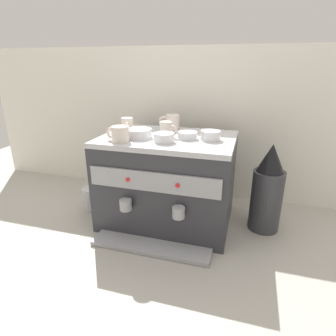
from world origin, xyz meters
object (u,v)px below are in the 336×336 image
at_px(coffee_grinder, 267,191).
at_px(ceramic_cup_2, 120,134).
at_px(ceramic_bowl_2, 188,135).
at_px(ceramic_bowl_3, 164,138).
at_px(ceramic_bowl_0, 139,133).
at_px(milk_pitcher, 91,199).
at_px(ceramic_cup_0, 127,126).
at_px(espresso_machine, 168,180).
at_px(ceramic_cup_3, 166,129).
at_px(ceramic_bowl_1, 210,136).
at_px(ceramic_cup_1, 172,122).

bearing_deg(coffee_grinder, ceramic_cup_2, -162.97).
distance_m(ceramic_bowl_2, ceramic_bowl_3, 0.13).
relative_size(ceramic_bowl_0, milk_pitcher, 0.95).
relative_size(ceramic_cup_0, ceramic_bowl_3, 1.04).
xyz_separation_m(espresso_machine, ceramic_bowl_2, (0.10, -0.01, 0.25)).
bearing_deg(ceramic_bowl_0, coffee_grinder, 10.01).
bearing_deg(ceramic_cup_3, ceramic_bowl_1, -1.49).
height_order(ceramic_cup_0, ceramic_bowl_3, ceramic_cup_0).
xyz_separation_m(ceramic_cup_0, ceramic_bowl_0, (0.09, -0.07, -0.02)).
relative_size(ceramic_cup_2, milk_pitcher, 0.91).
distance_m(espresso_machine, ceramic_bowl_2, 0.27).
bearing_deg(ceramic_cup_1, ceramic_bowl_3, -81.56).
bearing_deg(espresso_machine, ceramic_bowl_2, -6.67).
relative_size(ceramic_cup_0, ceramic_cup_2, 0.81).
bearing_deg(ceramic_cup_0, ceramic_bowl_2, -4.82).
relative_size(ceramic_bowl_0, ceramic_bowl_3, 1.34).
xyz_separation_m(ceramic_bowl_2, ceramic_bowl_3, (-0.09, -0.09, 0.00)).
height_order(ceramic_cup_3, ceramic_bowl_3, ceramic_cup_3).
relative_size(espresso_machine, ceramic_cup_1, 5.52).
bearing_deg(ceramic_bowl_1, ceramic_cup_0, 177.19).
bearing_deg(milk_pitcher, ceramic_bowl_1, 0.78).
bearing_deg(ceramic_cup_0, ceramic_bowl_1, -2.81).
distance_m(ceramic_bowl_0, ceramic_bowl_3, 0.15).
distance_m(ceramic_bowl_0, ceramic_bowl_2, 0.24).
bearing_deg(ceramic_bowl_1, ceramic_cup_2, -159.32).
bearing_deg(ceramic_bowl_3, milk_pitcher, 169.57).
bearing_deg(ceramic_cup_1, ceramic_cup_0, -142.17).
xyz_separation_m(ceramic_cup_1, ceramic_bowl_3, (0.04, -0.27, -0.02)).
distance_m(ceramic_cup_1, milk_pitcher, 0.64).
distance_m(ceramic_bowl_0, milk_pitcher, 0.54).
xyz_separation_m(espresso_machine, coffee_grinder, (0.50, 0.05, -0.02)).
distance_m(ceramic_cup_3, ceramic_bowl_1, 0.22).
relative_size(ceramic_cup_0, ceramic_bowl_1, 1.05).
relative_size(ceramic_cup_1, coffee_grinder, 0.26).
xyz_separation_m(ceramic_cup_0, ceramic_bowl_2, (0.32, -0.03, -0.02)).
bearing_deg(coffee_grinder, ceramic_cup_1, 167.95).
xyz_separation_m(ceramic_cup_3, ceramic_bowl_1, (0.22, -0.01, -0.02)).
bearing_deg(ceramic_bowl_0, ceramic_cup_2, -119.08).
bearing_deg(ceramic_cup_2, ceramic_cup_3, 41.22).
distance_m(ceramic_cup_1, coffee_grinder, 0.61).
height_order(ceramic_cup_3, coffee_grinder, ceramic_cup_3).
relative_size(ceramic_cup_0, milk_pitcher, 0.74).
bearing_deg(ceramic_cup_0, ceramic_bowl_3, -26.59).
relative_size(coffee_grinder, milk_pitcher, 3.42).
xyz_separation_m(coffee_grinder, milk_pitcher, (-0.96, -0.07, -0.15)).
bearing_deg(ceramic_bowl_0, ceramic_bowl_2, 10.92).
height_order(ceramic_cup_1, milk_pitcher, ceramic_cup_1).
bearing_deg(ceramic_cup_3, ceramic_bowl_3, -78.76).
height_order(ceramic_bowl_0, milk_pitcher, ceramic_bowl_0).
distance_m(espresso_machine, ceramic_bowl_3, 0.27).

